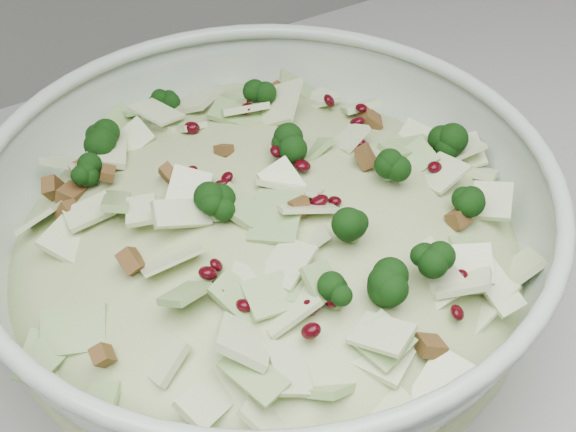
# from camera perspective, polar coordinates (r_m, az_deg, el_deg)

# --- Properties ---
(mixing_bowl) EXTENTS (0.45, 0.45, 0.15)m
(mixing_bowl) POSITION_cam_1_polar(r_m,az_deg,el_deg) (0.53, -1.50, -2.92)
(mixing_bowl) COLOR #B9CCBC
(mixing_bowl) RESTS_ON counter
(salad) EXTENTS (0.35, 0.35, 0.15)m
(salad) POSITION_cam_1_polar(r_m,az_deg,el_deg) (0.51, -1.55, -1.08)
(salad) COLOR #A8B67C
(salad) RESTS_ON mixing_bowl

